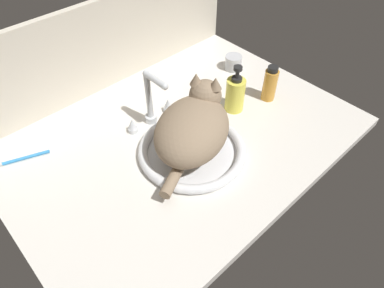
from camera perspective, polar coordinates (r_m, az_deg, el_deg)
countertop at (r=112.16cm, az=-1.58°, el=0.59°), size 109.60×77.61×3.00cm
backsplash_wall at (r=129.12cm, az=-14.07°, el=14.93°), size 109.60×2.40×34.72cm
sink_basin at (r=105.31cm, az=0.00°, el=-1.02°), size 32.80×32.80×2.91cm
faucet at (r=111.65cm, az=-6.73°, el=6.63°), size 18.20×11.72×20.09cm
cat at (r=100.19cm, az=0.36°, el=3.16°), size 36.12×30.91×18.21cm
soap_pump_bottle at (r=118.40cm, az=7.11°, el=8.18°), size 6.43×6.43×17.10cm
metal_jar at (r=140.57cm, az=6.81°, el=13.19°), size 6.60×6.60×5.61cm
amber_bottle at (r=125.21cm, az=12.73°, el=9.63°), size 4.80×4.80×13.22cm
toothbrush at (r=115.96cm, az=-26.44°, el=-2.20°), size 15.52×6.60×1.70cm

